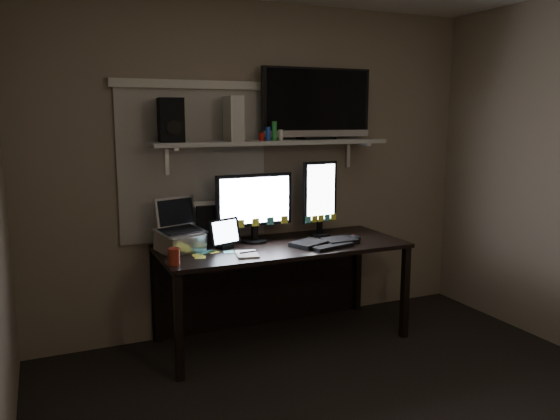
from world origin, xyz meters
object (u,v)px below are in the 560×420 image
keyboard (324,242)px  speaker (171,120)px  tablet (225,233)px  laptop (180,226)px  monitor_portrait (320,198)px  tv (316,104)px  desk (276,264)px  cup (174,257)px  monitor_landscape (254,207)px  mouse (355,237)px  game_console (232,119)px

keyboard → speaker: speaker is taller
tablet → laptop: (-0.31, 0.04, 0.07)m
tablet → monitor_portrait: bearing=-12.1°
tv → speaker: bearing=-177.8°
keyboard → tablet: (-0.71, 0.17, 0.09)m
desk → tablet: (-0.42, -0.07, 0.29)m
monitor_portrait → laptop: 1.13m
tv → speaker: tv is taller
desk → speaker: bearing=174.0°
laptop → cup: bearing=-130.1°
monitor_landscape → keyboard: (0.44, -0.27, -0.25)m
monitor_portrait → tv: tv is taller
cup → desk: bearing=22.8°
monitor_portrait → cup: monitor_portrait is taller
keyboard → tablet: size_ratio=2.04×
tablet → mouse: bearing=-27.7°
monitor_landscape → laptop: bearing=-176.3°
monitor_portrait → tablet: monitor_portrait is taller
monitor_portrait → desk: bearing=179.2°
tv → speaker: size_ratio=3.00×
tv → monitor_landscape: bearing=-171.7°
desk → cup: size_ratio=16.67×
game_console → tv: bearing=10.3°
mouse → monitor_landscape: bearing=149.7°
cup → tablet: bearing=34.0°
tablet → tv: bearing=-7.3°
keyboard → game_console: 1.11m
desk → tablet: tablet is taller
laptop → tv: bearing=-13.0°
monitor_landscape → mouse: bearing=-21.2°
game_console → monitor_portrait: bearing=4.7°
desk → game_console: 1.13m
mouse → desk: bearing=148.1°
speaker → tv: bearing=6.7°
desk → monitor_portrait: size_ratio=3.03×
desk → monitor_portrait: monitor_portrait is taller
keyboard → game_console: game_console is taller
monitor_portrait → mouse: size_ratio=5.52×
cup → tv: (1.24, 0.47, 0.96)m
keyboard → monitor_portrait: bearing=55.3°
mouse → tv: size_ratio=0.12×
mouse → speaker: speaker is taller
tv → cup: bearing=-158.8°
speaker → keyboard: bearing=-12.0°
monitor_portrait → mouse: 0.41m
keyboard → tv: bearing=59.5°
monitor_landscape → monitor_portrait: 0.55m
keyboard → tv: size_ratio=0.56×
monitor_portrait → keyboard: bearing=-117.7°
laptop → speaker: bearing=78.6°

